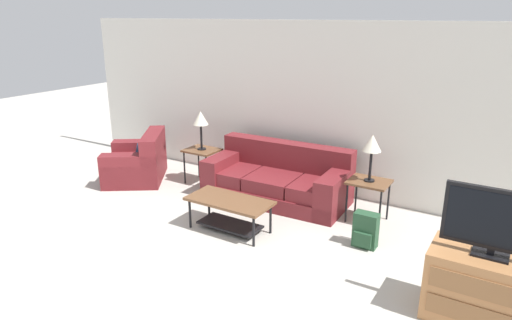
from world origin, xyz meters
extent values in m
cube|color=silver|center=(0.00, 4.18, 1.30)|extent=(8.89, 0.06, 2.60)
cube|color=maroon|center=(-0.11, 3.44, 0.11)|extent=(2.15, 1.04, 0.22)
cube|color=maroon|center=(-0.81, 3.40, 0.32)|extent=(0.72, 0.89, 0.20)
cube|color=maroon|center=(-0.11, 3.42, 0.32)|extent=(0.72, 0.89, 0.20)
cube|color=maroon|center=(0.60, 3.45, 0.32)|extent=(0.72, 0.89, 0.20)
cube|color=maroon|center=(-0.12, 3.79, 0.62)|extent=(2.12, 0.34, 0.40)
cube|color=maroon|center=(-1.02, 3.41, 0.29)|extent=(0.32, 0.97, 0.58)
cube|color=maroon|center=(0.81, 3.48, 0.29)|extent=(0.32, 0.97, 0.58)
cube|color=maroon|center=(-2.57, 2.99, 0.20)|extent=(1.36, 1.41, 0.40)
cube|color=maroon|center=(-2.31, 3.17, 0.60)|extent=(0.83, 1.05, 0.40)
cube|color=maroon|center=(-2.81, 3.33, 0.28)|extent=(0.89, 0.73, 0.56)
cube|color=maroon|center=(-2.34, 2.65, 0.28)|extent=(0.89, 0.73, 0.56)
cube|color=#33567F|center=(-2.48, 3.05, 0.50)|extent=(0.35, 0.39, 0.36)
cube|color=brown|center=(-0.12, 2.25, 0.41)|extent=(1.10, 0.53, 0.04)
cylinder|color=black|center=(-0.61, 2.04, 0.20)|extent=(0.03, 0.03, 0.40)
cylinder|color=black|center=(0.37, 2.04, 0.20)|extent=(0.03, 0.03, 0.40)
cylinder|color=black|center=(-0.61, 2.45, 0.20)|extent=(0.03, 0.03, 0.40)
cylinder|color=black|center=(0.37, 2.45, 0.20)|extent=(0.03, 0.03, 0.40)
cube|color=black|center=(-0.12, 2.25, 0.08)|extent=(0.83, 0.37, 0.02)
cube|color=brown|center=(-1.51, 3.46, 0.56)|extent=(0.53, 0.45, 0.03)
cylinder|color=black|center=(-1.73, 3.27, 0.27)|extent=(0.03, 0.03, 0.54)
cylinder|color=black|center=(-1.28, 3.27, 0.27)|extent=(0.03, 0.03, 0.54)
cylinder|color=black|center=(-1.73, 3.64, 0.27)|extent=(0.03, 0.03, 0.54)
cylinder|color=black|center=(-1.28, 3.64, 0.27)|extent=(0.03, 0.03, 0.54)
cube|color=brown|center=(1.29, 3.46, 0.56)|extent=(0.53, 0.45, 0.03)
cylinder|color=black|center=(1.07, 3.27, 0.27)|extent=(0.03, 0.03, 0.54)
cylinder|color=black|center=(1.52, 3.27, 0.27)|extent=(0.03, 0.03, 0.54)
cylinder|color=black|center=(1.07, 3.64, 0.27)|extent=(0.03, 0.03, 0.54)
cylinder|color=black|center=(1.52, 3.64, 0.27)|extent=(0.03, 0.03, 0.54)
cylinder|color=black|center=(-1.51, 3.46, 0.58)|extent=(0.14, 0.14, 0.02)
cylinder|color=black|center=(-1.51, 3.46, 0.79)|extent=(0.04, 0.04, 0.40)
cone|color=beige|center=(-1.51, 3.46, 1.10)|extent=(0.24, 0.24, 0.22)
cylinder|color=black|center=(1.29, 3.46, 0.58)|extent=(0.14, 0.14, 0.02)
cylinder|color=black|center=(1.29, 3.46, 0.79)|extent=(0.04, 0.04, 0.40)
cone|color=beige|center=(1.29, 3.46, 1.10)|extent=(0.24, 0.24, 0.22)
cube|color=#A87042|center=(2.87, 1.95, 0.33)|extent=(0.98, 0.55, 0.67)
cube|color=brown|center=(2.87, 1.67, 0.48)|extent=(0.86, 0.01, 0.19)
cube|color=brown|center=(2.87, 1.67, 0.21)|extent=(0.86, 0.01, 0.19)
cube|color=black|center=(2.87, 1.95, 0.68)|extent=(0.30, 0.20, 0.02)
cube|color=black|center=(2.87, 1.95, 0.71)|extent=(0.06, 0.04, 0.05)
cube|color=black|center=(2.87, 1.95, 1.01)|extent=(0.86, 0.05, 0.55)
cube|color=black|center=(2.87, 1.92, 1.01)|extent=(0.79, 0.01, 0.49)
cube|color=#23472D|center=(1.51, 2.75, 0.22)|extent=(0.28, 0.16, 0.44)
cube|color=#23472D|center=(1.51, 2.65, 0.13)|extent=(0.21, 0.05, 0.17)
cylinder|color=#23472D|center=(1.44, 2.85, 0.24)|extent=(0.02, 0.02, 0.33)
cylinder|color=#23472D|center=(1.59, 2.85, 0.24)|extent=(0.02, 0.02, 0.33)
camera|label=1|loc=(2.98, -2.15, 2.69)|focal=32.00mm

